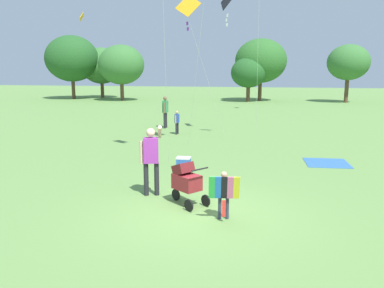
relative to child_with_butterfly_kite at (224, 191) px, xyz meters
name	(u,v)px	position (x,y,z in m)	size (l,w,h in m)	color
ground_plane	(198,213)	(-0.61, 0.29, -0.64)	(120.00, 120.00, 0.00)	#668E47
treeline_distant	(224,62)	(-3.11, 31.13, 3.16)	(42.90, 7.47, 6.51)	brown
child_with_butterfly_kite	(224,191)	(0.00, 0.00, 0.00)	(0.66, 0.40, 1.05)	#33384C
person_adult_flyer	(151,155)	(-1.98, 1.33, 0.40)	(0.57, 0.62, 1.81)	#232328
stroller	(186,180)	(-0.97, 0.79, -0.03)	(1.03, 0.92, 1.03)	black
kite_orange_delta	(226,4)	(-1.10, 11.13, 5.45)	(1.87, 3.73, 6.80)	black
kite_green_novelty	(188,9)	(-2.29, 8.06, 4.84)	(1.54, 2.61, 6.10)	#F4A319
person_red_shirt	(165,109)	(-4.42, 12.61, 0.37)	(0.26, 0.55, 1.71)	#232328
person_sitting_far	(177,120)	(-3.36, 10.70, 0.04)	(0.21, 0.36, 1.16)	#232328
picnic_blanket	(327,163)	(2.97, 5.72, -0.63)	(1.43, 1.40, 0.02)	#3366B2
cooler_box	(184,162)	(-1.73, 4.26, -0.47)	(0.45, 0.33, 0.35)	#2D5BB7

